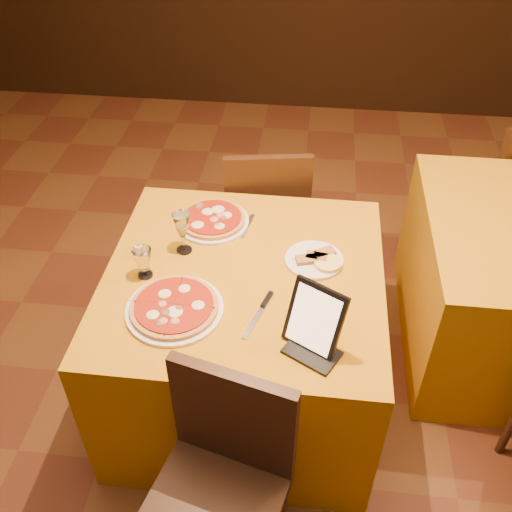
# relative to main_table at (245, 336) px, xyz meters

# --- Properties ---
(floor) EXTENTS (6.00, 7.00, 0.01)m
(floor) POSITION_rel_main_table_xyz_m (0.18, -0.44, -0.38)
(floor) COLOR #5E2D19
(floor) RESTS_ON ground
(main_table) EXTENTS (1.10, 1.10, 0.75)m
(main_table) POSITION_rel_main_table_xyz_m (0.00, 0.00, 0.00)
(main_table) COLOR #C0810C
(main_table) RESTS_ON floor
(chair_main_near) EXTENTS (0.50, 0.50, 0.91)m
(chair_main_near) POSITION_rel_main_table_xyz_m (0.00, -0.80, 0.08)
(chair_main_near) COLOR black
(chair_main_near) RESTS_ON floor
(chair_main_far) EXTENTS (0.49, 0.49, 0.91)m
(chair_main_far) POSITION_rel_main_table_xyz_m (0.00, 0.81, 0.08)
(chair_main_far) COLOR black
(chair_main_far) RESTS_ON floor
(chair_side_far) EXTENTS (0.58, 0.58, 0.91)m
(chair_side_far) POSITION_rel_main_table_xyz_m (1.32, 1.29, 0.08)
(chair_side_far) COLOR #2F230F
(chair_side_far) RESTS_ON floor
(pizza_near) EXTENTS (0.36, 0.36, 0.03)m
(pizza_near) POSITION_rel_main_table_xyz_m (-0.23, -0.24, 0.39)
(pizza_near) COLOR white
(pizza_near) RESTS_ON main_table
(pizza_far) EXTENTS (0.32, 0.32, 0.03)m
(pizza_far) POSITION_rel_main_table_xyz_m (-0.18, 0.31, 0.39)
(pizza_far) COLOR white
(pizza_far) RESTS_ON main_table
(cutlet_dish) EXTENTS (0.24, 0.24, 0.03)m
(cutlet_dish) POSITION_rel_main_table_xyz_m (0.27, 0.10, 0.39)
(cutlet_dish) COLOR white
(cutlet_dish) RESTS_ON main_table
(wine_glass) EXTENTS (0.08, 0.08, 0.19)m
(wine_glass) POSITION_rel_main_table_xyz_m (-0.26, 0.11, 0.47)
(wine_glass) COLOR #C1C26E
(wine_glass) RESTS_ON main_table
(water_glass) EXTENTS (0.07, 0.07, 0.13)m
(water_glass) POSITION_rel_main_table_xyz_m (-0.38, -0.06, 0.44)
(water_glass) COLOR white
(water_glass) RESTS_ON main_table
(tablet) EXTENTS (0.22, 0.18, 0.24)m
(tablet) POSITION_rel_main_table_xyz_m (0.28, -0.33, 0.49)
(tablet) COLOR black
(tablet) RESTS_ON main_table
(knife) EXTENTS (0.09, 0.24, 0.01)m
(knife) POSITION_rel_main_table_xyz_m (0.08, -0.23, 0.38)
(knife) COLOR silver
(knife) RESTS_ON main_table
(fork_near) EXTENTS (0.03, 0.16, 0.01)m
(fork_near) POSITION_rel_main_table_xyz_m (-0.36, -0.23, 0.38)
(fork_near) COLOR silver
(fork_near) RESTS_ON main_table
(fork_far) EXTENTS (0.05, 0.17, 0.01)m
(fork_far) POSITION_rel_main_table_xyz_m (-0.03, 0.30, 0.38)
(fork_far) COLOR silver
(fork_far) RESTS_ON main_table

